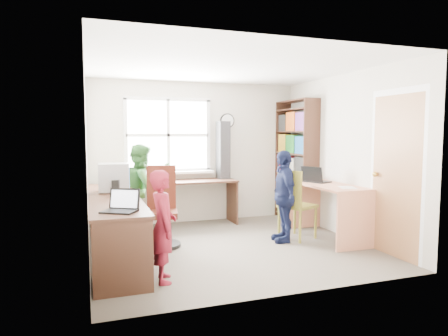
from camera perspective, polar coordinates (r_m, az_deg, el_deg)
name	(u,v)px	position (r m, az deg, el deg)	size (l,w,h in m)	color
room	(228,157)	(5.39, 0.64, 1.64)	(3.64, 3.44, 2.44)	#4F473E
l_desk	(133,225)	(4.84, -12.83, -8.00)	(2.38, 2.95, 0.75)	#42261A
right_desk	(328,199)	(6.04, 14.69, -4.29)	(0.66, 1.39, 0.79)	#E59772
bookshelf	(296,164)	(7.07, 10.24, 0.61)	(0.30, 1.02, 2.10)	#42261A
swivel_chair	(162,212)	(5.53, -8.90, -6.17)	(0.59, 0.59, 1.09)	black
wooden_chair	(294,202)	(5.84, 10.01, -4.78)	(0.58, 0.58, 1.01)	olive
crt_monitor	(114,177)	(5.52, -15.46, -1.31)	(0.41, 0.37, 0.38)	#99999D
laptop_left	(121,206)	(4.15, -14.44, -5.30)	(0.42, 0.40, 0.22)	black
laptop_right	(315,179)	(6.15, 12.85, -1.49)	(0.42, 0.45, 0.25)	black
speaker_a	(116,187)	(5.34, -15.20, -2.63)	(0.11, 0.11, 0.18)	black
speaker_b	(109,182)	(5.91, -16.10, -1.97)	(0.09, 0.09, 0.17)	black
cd_tower	(223,150)	(6.86, -0.13, 2.57)	(0.22, 0.20, 0.99)	black
game_box	(309,178)	(6.41, 12.04, -1.44)	(0.41, 0.41, 0.06)	red
paper_a	(122,202)	(4.73, -14.30, -4.67)	(0.20, 0.28, 0.00)	silver
paper_b	(348,188)	(5.68, 17.24, -2.68)	(0.28, 0.33, 0.00)	silver
potted_plant	(165,172)	(6.59, -8.43, -0.55)	(0.17, 0.14, 0.30)	#307839
person_red	(163,226)	(4.19, -8.70, -8.19)	(0.42, 0.28, 1.16)	maroon
person_green	(142,190)	(6.06, -11.61, -3.13)	(0.67, 0.52, 1.37)	#2D6629
person_navy	(284,196)	(5.70, 8.51, -3.98)	(0.76, 0.32, 1.30)	#121838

